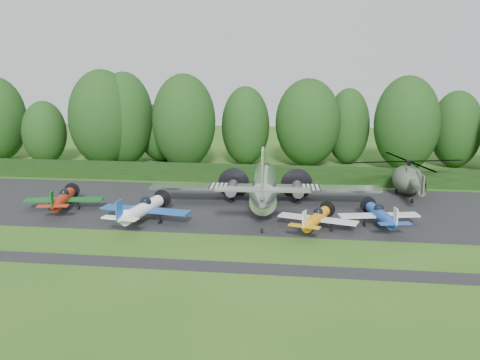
# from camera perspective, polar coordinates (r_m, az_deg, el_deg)

# --- Properties ---
(ground) EXTENTS (160.00, 160.00, 0.00)m
(ground) POSITION_cam_1_polar(r_m,az_deg,el_deg) (42.25, -0.31, -6.35)
(ground) COLOR #265718
(ground) RESTS_ON ground
(apron) EXTENTS (70.00, 18.00, 0.01)m
(apron) POSITION_cam_1_polar(r_m,az_deg,el_deg) (51.76, 1.22, -2.87)
(apron) COLOR black
(apron) RESTS_ON ground
(taxiway_verge) EXTENTS (70.00, 2.00, 0.00)m
(taxiway_verge) POSITION_cam_1_polar(r_m,az_deg,el_deg) (36.67, -1.61, -9.29)
(taxiway_verge) COLOR black
(taxiway_verge) RESTS_ON ground
(hedgerow) EXTENTS (90.00, 1.60, 2.00)m
(hedgerow) POSITION_cam_1_polar(r_m,az_deg,el_deg) (62.40, 2.35, -0.28)
(hedgerow) COLOR black
(hedgerow) RESTS_ON ground
(transport_plane) EXTENTS (22.48, 17.23, 7.20)m
(transport_plane) POSITION_cam_1_polar(r_m,az_deg,el_deg) (51.15, 2.58, -0.74)
(transport_plane) COLOR silver
(transport_plane) RESTS_ON ground
(light_plane_red) EXTENTS (7.20, 7.57, 2.77)m
(light_plane_red) POSITION_cam_1_polar(r_m,az_deg,el_deg) (52.69, -18.36, -1.94)
(light_plane_red) COLOR #A6230F
(light_plane_red) RESTS_ON ground
(light_plane_white) EXTENTS (8.04, 8.46, 3.09)m
(light_plane_white) POSITION_cam_1_polar(r_m,az_deg,el_deg) (46.75, -10.37, -3.08)
(light_plane_white) COLOR white
(light_plane_white) RESTS_ON ground
(light_plane_orange) EXTENTS (6.64, 6.98, 2.55)m
(light_plane_orange) POSITION_cam_1_polar(r_m,az_deg,el_deg) (44.51, 8.13, -4.08)
(light_plane_orange) COLOR orange
(light_plane_orange) RESTS_ON ground
(light_plane_blue) EXTENTS (6.82, 7.17, 2.62)m
(light_plane_blue) POSITION_cam_1_polar(r_m,az_deg,el_deg) (46.52, 14.78, -3.62)
(light_plane_blue) COLOR #1B43A4
(light_plane_blue) RESTS_ON ground
(helicopter) EXTENTS (11.74, 13.75, 3.78)m
(helicopter) POSITION_cam_1_polar(r_m,az_deg,el_deg) (58.21, 17.49, 0.30)
(helicopter) COLOR #3D4838
(helicopter) RESTS_ON ground
(tree_0) EXTENTS (6.68, 6.68, 10.22)m
(tree_0) POSITION_cam_1_polar(r_m,az_deg,el_deg) (76.80, 22.08, 5.04)
(tree_0) COLOR black
(tree_0) RESTS_ON ground
(tree_3) EXTENTS (8.75, 8.75, 11.77)m
(tree_3) POSITION_cam_1_polar(r_m,az_deg,el_deg) (72.76, 7.25, 6.10)
(tree_3) COLOR black
(tree_3) RESTS_ON ground
(tree_4) EXTENTS (5.85, 5.85, 10.43)m
(tree_4) POSITION_cam_1_polar(r_m,az_deg,el_deg) (75.25, 11.46, 5.63)
(tree_4) COLOR black
(tree_4) RESTS_ON ground
(tree_5) EXTENTS (8.33, 8.33, 12.42)m
(tree_5) POSITION_cam_1_polar(r_m,az_deg,el_deg) (71.02, -5.99, 6.25)
(tree_5) COLOR black
(tree_5) RESTS_ON ground
(tree_6) EXTENTS (8.34, 8.34, 12.22)m
(tree_6) POSITION_cam_1_polar(r_m,az_deg,el_deg) (72.14, 17.36, 5.77)
(tree_6) COLOR black
(tree_6) RESTS_ON ground
(tree_7) EXTENTS (5.97, 5.97, 8.72)m
(tree_7) POSITION_cam_1_polar(r_m,az_deg,el_deg) (78.41, -20.15, 4.76)
(tree_7) COLOR black
(tree_7) RESTS_ON ground
(tree_8) EXTENTS (6.60, 6.60, 8.32)m
(tree_8) POSITION_cam_1_polar(r_m,az_deg,el_deg) (77.01, -8.37, 5.10)
(tree_8) COLOR black
(tree_8) RESTS_ON ground
(tree_9) EXTENTS (6.54, 6.54, 10.71)m
(tree_9) POSITION_cam_1_polar(r_m,az_deg,el_deg) (73.02, 0.59, 5.79)
(tree_9) COLOR black
(tree_9) RESTS_ON ground
(tree_10) EXTENTS (9.12, 9.12, 12.95)m
(tree_10) POSITION_cam_1_polar(r_m,az_deg,el_deg) (75.03, -14.44, 6.45)
(tree_10) COLOR black
(tree_10) RESTS_ON ground
(tree_13) EXTENTS (7.79, 7.79, 12.63)m
(tree_13) POSITION_cam_1_polar(r_m,az_deg,el_deg) (75.11, -12.20, 6.43)
(tree_13) COLOR black
(tree_13) RESTS_ON ground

